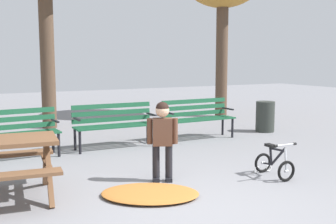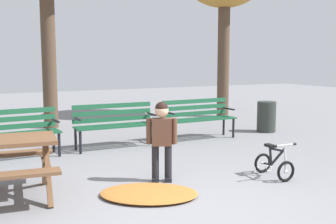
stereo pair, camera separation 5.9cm
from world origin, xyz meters
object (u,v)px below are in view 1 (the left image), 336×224
(trash_bin, at_px, (265,117))
(park_bench_right, at_px, (114,122))
(park_bench_left, at_px, (11,130))
(child_standing, at_px, (162,135))
(park_bench_far_right, at_px, (197,115))
(kids_bicycle, at_px, (274,163))

(trash_bin, bearing_deg, park_bench_right, -179.88)
(park_bench_left, xyz_separation_m, child_standing, (1.71, -2.38, 0.16))
(park_bench_far_right, height_order, child_standing, child_standing)
(park_bench_right, bearing_deg, park_bench_far_right, -0.09)
(park_bench_right, height_order, park_bench_far_right, same)
(park_bench_far_right, distance_m, trash_bin, 1.90)
(park_bench_far_right, relative_size, kids_bicycle, 2.81)
(park_bench_left, distance_m, child_standing, 2.94)
(park_bench_right, height_order, trash_bin, park_bench_right)
(park_bench_left, relative_size, child_standing, 1.43)
(park_bench_left, distance_m, park_bench_right, 1.91)
(park_bench_left, distance_m, trash_bin, 5.70)
(kids_bicycle, bearing_deg, park_bench_far_right, 79.75)
(park_bench_left, bearing_deg, park_bench_far_right, 0.81)
(park_bench_right, bearing_deg, trash_bin, 0.12)
(child_standing, bearing_deg, park_bench_left, 125.61)
(park_bench_left, distance_m, kids_bicycle, 4.40)
(park_bench_left, bearing_deg, kids_bicycle, -42.04)
(kids_bicycle, bearing_deg, child_standing, 160.30)
(park_bench_right, distance_m, kids_bicycle, 3.31)
(park_bench_right, height_order, kids_bicycle, park_bench_right)
(park_bench_left, bearing_deg, park_bench_right, 1.71)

